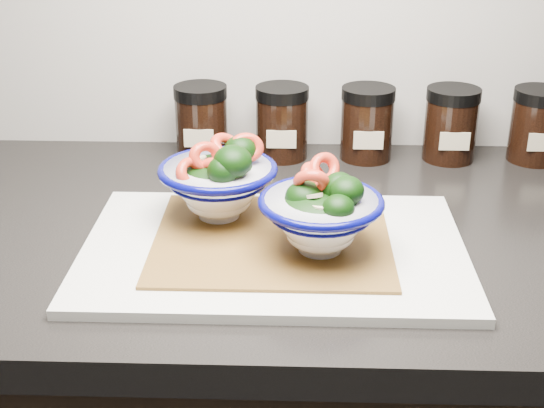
{
  "coord_description": "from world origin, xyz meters",
  "views": [
    {
      "loc": [
        -0.1,
        0.58,
        1.33
      ],
      "look_at": [
        -0.13,
        1.38,
        0.96
      ],
      "focal_mm": 50.0,
      "sensor_mm": 36.0,
      "label": 1
    }
  ],
  "objects_px": {
    "spice_jar_c": "(367,123)",
    "spice_jar_e": "(537,125)",
    "cutting_board": "(274,250)",
    "spice_jar_d": "(451,124)",
    "bowl_left": "(220,181)",
    "spice_jar_a": "(201,121)",
    "bowl_right": "(321,214)",
    "spice_jar_b": "(282,122)"
  },
  "relations": [
    {
      "from": "bowl_right",
      "to": "spice_jar_e",
      "type": "relative_size",
      "value": 1.27
    },
    {
      "from": "bowl_left",
      "to": "spice_jar_e",
      "type": "bearing_deg",
      "value": 28.75
    },
    {
      "from": "cutting_board",
      "to": "bowl_right",
      "type": "bearing_deg",
      "value": -15.35
    },
    {
      "from": "spice_jar_d",
      "to": "spice_jar_b",
      "type": "bearing_deg",
      "value": 180.0
    },
    {
      "from": "spice_jar_c",
      "to": "spice_jar_e",
      "type": "bearing_deg",
      "value": 0.0
    },
    {
      "from": "bowl_left",
      "to": "cutting_board",
      "type": "bearing_deg",
      "value": -45.18
    },
    {
      "from": "spice_jar_c",
      "to": "spice_jar_e",
      "type": "height_order",
      "value": "same"
    },
    {
      "from": "bowl_right",
      "to": "spice_jar_c",
      "type": "height_order",
      "value": "bowl_right"
    },
    {
      "from": "spice_jar_d",
      "to": "bowl_right",
      "type": "bearing_deg",
      "value": -121.43
    },
    {
      "from": "spice_jar_c",
      "to": "bowl_left",
      "type": "bearing_deg",
      "value": -128.61
    },
    {
      "from": "bowl_right",
      "to": "bowl_left",
      "type": "bearing_deg",
      "value": 145.59
    },
    {
      "from": "spice_jar_e",
      "to": "spice_jar_b",
      "type": "bearing_deg",
      "value": 180.0
    },
    {
      "from": "spice_jar_d",
      "to": "spice_jar_c",
      "type": "bearing_deg",
      "value": 180.0
    },
    {
      "from": "spice_jar_c",
      "to": "spice_jar_d",
      "type": "height_order",
      "value": "same"
    },
    {
      "from": "spice_jar_a",
      "to": "bowl_left",
      "type": "bearing_deg",
      "value": -78.13
    },
    {
      "from": "bowl_right",
      "to": "spice_jar_d",
      "type": "height_order",
      "value": "bowl_right"
    },
    {
      "from": "spice_jar_a",
      "to": "spice_jar_d",
      "type": "height_order",
      "value": "same"
    },
    {
      "from": "spice_jar_a",
      "to": "spice_jar_d",
      "type": "distance_m",
      "value": 0.38
    },
    {
      "from": "cutting_board",
      "to": "spice_jar_d",
      "type": "xyz_separation_m",
      "value": [
        0.26,
        0.32,
        0.05
      ]
    },
    {
      "from": "bowl_left",
      "to": "bowl_right",
      "type": "distance_m",
      "value": 0.15
    },
    {
      "from": "cutting_board",
      "to": "spice_jar_b",
      "type": "xyz_separation_m",
      "value": [
        0.0,
        0.32,
        0.05
      ]
    },
    {
      "from": "bowl_left",
      "to": "spice_jar_d",
      "type": "relative_size",
      "value": 1.32
    },
    {
      "from": "spice_jar_e",
      "to": "spice_jar_d",
      "type": "bearing_deg",
      "value": 180.0
    },
    {
      "from": "bowl_left",
      "to": "spice_jar_a",
      "type": "distance_m",
      "value": 0.26
    },
    {
      "from": "cutting_board",
      "to": "spice_jar_d",
      "type": "height_order",
      "value": "spice_jar_d"
    },
    {
      "from": "spice_jar_b",
      "to": "spice_jar_d",
      "type": "height_order",
      "value": "same"
    },
    {
      "from": "bowl_left",
      "to": "bowl_right",
      "type": "bearing_deg",
      "value": -34.41
    },
    {
      "from": "bowl_right",
      "to": "spice_jar_c",
      "type": "distance_m",
      "value": 0.35
    },
    {
      "from": "bowl_left",
      "to": "spice_jar_c",
      "type": "xyz_separation_m",
      "value": [
        0.2,
        0.25,
        -0.01
      ]
    },
    {
      "from": "spice_jar_a",
      "to": "spice_jar_b",
      "type": "height_order",
      "value": "same"
    },
    {
      "from": "spice_jar_a",
      "to": "spice_jar_b",
      "type": "xyz_separation_m",
      "value": [
        0.12,
        0.0,
        0.0
      ]
    },
    {
      "from": "bowl_right",
      "to": "spice_jar_b",
      "type": "distance_m",
      "value": 0.34
    },
    {
      "from": "spice_jar_a",
      "to": "bowl_right",
      "type": "bearing_deg",
      "value": -62.36
    },
    {
      "from": "spice_jar_e",
      "to": "bowl_left",
      "type": "bearing_deg",
      "value": -151.25
    },
    {
      "from": "spice_jar_d",
      "to": "spice_jar_a",
      "type": "bearing_deg",
      "value": 180.0
    },
    {
      "from": "spice_jar_b",
      "to": "spice_jar_d",
      "type": "bearing_deg",
      "value": 0.0
    },
    {
      "from": "spice_jar_c",
      "to": "spice_jar_e",
      "type": "relative_size",
      "value": 1.0
    },
    {
      "from": "spice_jar_a",
      "to": "spice_jar_c",
      "type": "relative_size",
      "value": 1.0
    },
    {
      "from": "bowl_left",
      "to": "spice_jar_a",
      "type": "xyz_separation_m",
      "value": [
        -0.05,
        0.25,
        -0.01
      ]
    },
    {
      "from": "spice_jar_e",
      "to": "spice_jar_c",
      "type": "bearing_deg",
      "value": 180.0
    },
    {
      "from": "spice_jar_a",
      "to": "spice_jar_e",
      "type": "relative_size",
      "value": 1.0
    },
    {
      "from": "spice_jar_a",
      "to": "spice_jar_d",
      "type": "relative_size",
      "value": 1.0
    }
  ]
}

